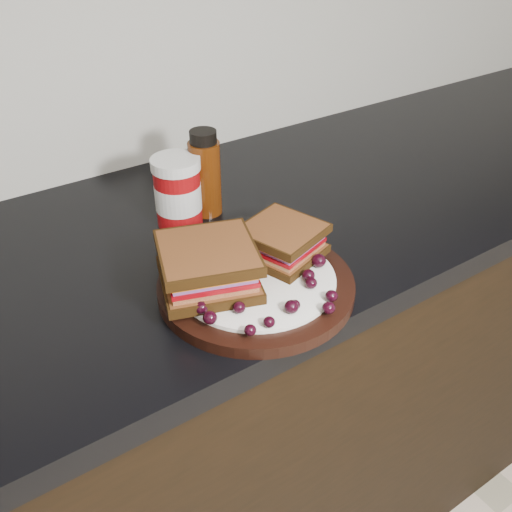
{
  "coord_description": "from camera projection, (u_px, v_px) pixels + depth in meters",
  "views": [
    {
      "loc": [
        -0.45,
        0.98,
        1.4
      ],
      "look_at": [
        -0.08,
        1.52,
        0.96
      ],
      "focal_mm": 40.0,
      "sensor_mm": 36.0,
      "label": 1
    }
  ],
  "objects": [
    {
      "name": "sandwich_left",
      "position": [
        208.0,
        266.0,
        0.77
      ],
      "size": [
        0.16,
        0.16,
        0.06
      ],
      "primitive_type": null,
      "rotation": [
        0.0,
        0.0,
        -0.33
      ],
      "color": "brown",
      "rests_on": "plate"
    },
    {
      "name": "grape_4",
      "position": [
        292.0,
        307.0,
        0.73
      ],
      "size": [
        0.02,
        0.02,
        0.02
      ],
      "primitive_type": "ellipsoid",
      "color": "black",
      "rests_on": "plate"
    },
    {
      "name": "grape_2",
      "position": [
        250.0,
        330.0,
        0.7
      ],
      "size": [
        0.02,
        0.02,
        0.01
      ],
      "primitive_type": "ellipsoid",
      "color": "black",
      "rests_on": "plate"
    },
    {
      "name": "grape_10",
      "position": [
        319.0,
        261.0,
        0.82
      ],
      "size": [
        0.02,
        0.02,
        0.02
      ],
      "primitive_type": "ellipsoid",
      "color": "black",
      "rests_on": "plate"
    },
    {
      "name": "plate",
      "position": [
        256.0,
        286.0,
        0.81
      ],
      "size": [
        0.28,
        0.28,
        0.02
      ],
      "primitive_type": "cylinder",
      "color": "black",
      "rests_on": "countertop"
    },
    {
      "name": "grape_18",
      "position": [
        201.0,
        308.0,
        0.73
      ],
      "size": [
        0.02,
        0.02,
        0.02
      ],
      "primitive_type": "ellipsoid",
      "color": "black",
      "rests_on": "plate"
    },
    {
      "name": "base_cabinets",
      "position": [
        242.0,
        406.0,
        1.24
      ],
      "size": [
        3.96,
        0.58,
        0.86
      ],
      "primitive_type": "cube",
      "color": "black",
      "rests_on": "ground_plane"
    },
    {
      "name": "grape_8",
      "position": [
        311.0,
        283.0,
        0.78
      ],
      "size": [
        0.02,
        0.02,
        0.02
      ],
      "primitive_type": "ellipsoid",
      "color": "black",
      "rests_on": "plate"
    },
    {
      "name": "oil_bottle",
      "position": [
        205.0,
        173.0,
        0.96
      ],
      "size": [
        0.06,
        0.06,
        0.15
      ],
      "primitive_type": "cylinder",
      "rotation": [
        0.0,
        0.0,
        -0.2
      ],
      "color": "#471E07",
      "rests_on": "countertop"
    },
    {
      "name": "countertop",
      "position": [
        238.0,
        231.0,
        0.99
      ],
      "size": [
        3.98,
        0.6,
        0.04
      ],
      "primitive_type": "cube",
      "color": "black",
      "rests_on": "base_cabinets"
    },
    {
      "name": "grape_5",
      "position": [
        295.0,
        305.0,
        0.74
      ],
      "size": [
        0.01,
        0.01,
        0.01
      ],
      "primitive_type": "ellipsoid",
      "color": "black",
      "rests_on": "plate"
    },
    {
      "name": "grape_14",
      "position": [
        211.0,
        261.0,
        0.82
      ],
      "size": [
        0.02,
        0.02,
        0.02
      ],
      "primitive_type": "ellipsoid",
      "color": "black",
      "rests_on": "plate"
    },
    {
      "name": "grape_1",
      "position": [
        239.0,
        307.0,
        0.74
      ],
      "size": [
        0.02,
        0.02,
        0.02
      ],
      "primitive_type": "ellipsoid",
      "color": "black",
      "rests_on": "plate"
    },
    {
      "name": "grape_3",
      "position": [
        269.0,
        322.0,
        0.71
      ],
      "size": [
        0.02,
        0.02,
        0.01
      ],
      "primitive_type": "ellipsoid",
      "color": "black",
      "rests_on": "plate"
    },
    {
      "name": "grape_6",
      "position": [
        329.0,
        308.0,
        0.73
      ],
      "size": [
        0.02,
        0.02,
        0.02
      ],
      "primitive_type": "ellipsoid",
      "color": "black",
      "rests_on": "plate"
    },
    {
      "name": "grape_20",
      "position": [
        219.0,
        284.0,
        0.78
      ],
      "size": [
        0.02,
        0.02,
        0.02
      ],
      "primitive_type": "ellipsoid",
      "color": "black",
      "rests_on": "plate"
    },
    {
      "name": "sandwich_right",
      "position": [
        282.0,
        241.0,
        0.84
      ],
      "size": [
        0.13,
        0.13,
        0.05
      ],
      "primitive_type": null,
      "rotation": [
        0.0,
        0.0,
        0.31
      ],
      "color": "brown",
      "rests_on": "plate"
    },
    {
      "name": "grape_9",
      "position": [
        308.0,
        275.0,
        0.79
      ],
      "size": [
        0.02,
        0.02,
        0.02
      ],
      "primitive_type": "ellipsoid",
      "color": "black",
      "rests_on": "plate"
    },
    {
      "name": "grape_15",
      "position": [
        227.0,
        272.0,
        0.8
      ],
      "size": [
        0.02,
        0.02,
        0.02
      ],
      "primitive_type": "ellipsoid",
      "color": "black",
      "rests_on": "plate"
    },
    {
      "name": "grape_13",
      "position": [
        278.0,
        239.0,
        0.87
      ],
      "size": [
        0.02,
        0.02,
        0.02
      ],
      "primitive_type": "ellipsoid",
      "color": "black",
      "rests_on": "plate"
    },
    {
      "name": "grape_19",
      "position": [
        207.0,
        263.0,
        0.82
      ],
      "size": [
        0.02,
        0.02,
        0.02
      ],
      "primitive_type": "ellipsoid",
      "color": "black",
      "rests_on": "plate"
    },
    {
      "name": "grape_16",
      "position": [
        194.0,
        284.0,
        0.78
      ],
      "size": [
        0.02,
        0.02,
        0.02
      ],
      "primitive_type": "ellipsoid",
      "color": "black",
      "rests_on": "plate"
    },
    {
      "name": "grape_11",
      "position": [
        296.0,
        260.0,
        0.83
      ],
      "size": [
        0.02,
        0.02,
        0.01
      ],
      "primitive_type": "ellipsoid",
      "color": "black",
      "rests_on": "plate"
    },
    {
      "name": "grape_7",
      "position": [
        332.0,
        296.0,
        0.76
      ],
      "size": [
        0.02,
        0.02,
        0.02
      ],
      "primitive_type": "ellipsoid",
      "color": "black",
      "rests_on": "plate"
    },
    {
      "name": "condiment_jar",
      "position": [
        178.0,
        192.0,
        0.94
      ],
      "size": [
        0.11,
        0.11,
        0.12
      ],
      "primitive_type": "cylinder",
      "rotation": [
        0.0,
        0.0,
        -0.42
      ],
      "color": "maroon",
      "rests_on": "countertop"
    },
    {
      "name": "grape_17",
      "position": [
        204.0,
        290.0,
        0.76
      ],
      "size": [
        0.02,
        0.02,
        0.02
      ],
      "primitive_type": "ellipsoid",
      "color": "black",
      "rests_on": "plate"
    },
    {
      "name": "grape_0",
      "position": [
        210.0,
        318.0,
        0.72
      ],
      "size": [
        0.02,
        0.02,
        0.02
      ],
      "primitive_type": "ellipsoid",
      "color": "black",
      "rests_on": "plate"
    },
    {
      "name": "grape_12",
      "position": [
        299.0,
        252.0,
        0.84
      ],
      "size": [
        0.02,
        0.02,
        0.02
      ],
      "primitive_type": "ellipsoid",
      "color": "black",
      "rests_on": "plate"
    },
    {
      "name": "grape_21",
      "position": [
        218.0,
        283.0,
        0.78
      ],
      "size": [
        0.02,
        0.02,
        0.02
      ],
      "primitive_type": "ellipsoid",
      "color": "black",
      "rests_on": "plate"
    }
  ]
}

